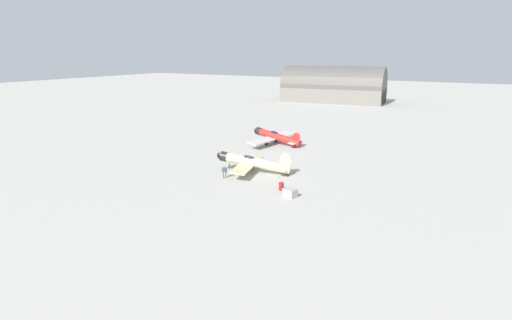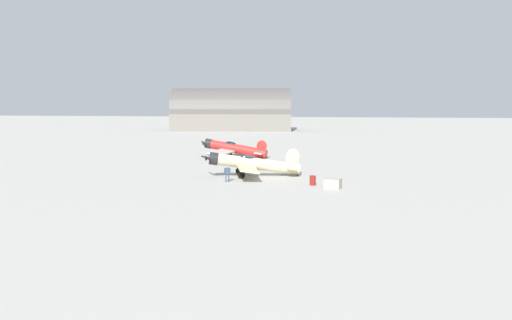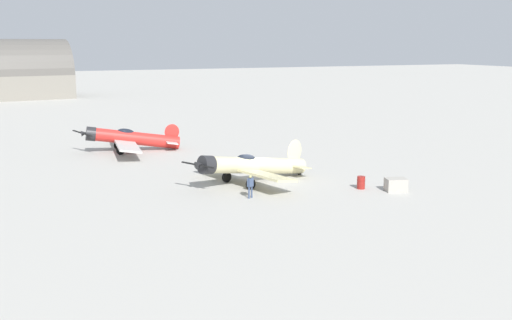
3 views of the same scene
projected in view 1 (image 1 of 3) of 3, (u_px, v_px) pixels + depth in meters
The scene contains 7 objects.
ground_plane at pixel (256, 173), 58.28m from camera, with size 400.00×400.00×0.00m, color #A8A59E.
airplane_foreground at pixel (252, 163), 58.06m from camera, with size 10.93×10.29×3.09m.
airplane_mid_apron at pixel (276, 137), 75.76m from camera, with size 10.37×13.28×2.72m.
ground_crew_mechanic at pixel (225, 171), 55.56m from camera, with size 0.59×0.40×1.66m.
equipment_crate at pixel (290, 193), 48.53m from camera, with size 1.75×1.45×0.96m.
fuel_drum at pixel (281, 186), 50.86m from camera, with size 0.64×0.64×0.95m.
distant_hangar at pixel (333, 89), 138.55m from camera, with size 33.60×17.36×13.76m.
Camera 1 is at (27.82, -48.61, 16.22)m, focal length 29.79 mm.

